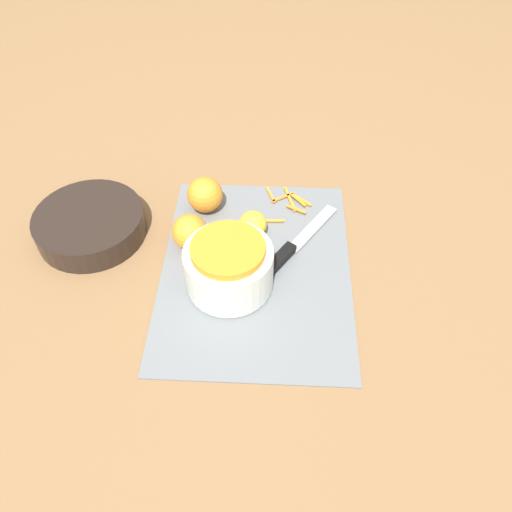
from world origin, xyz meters
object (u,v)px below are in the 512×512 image
bowl_speckled (229,266)px  lemon (253,224)px  orange_left (205,195)px  bowl_dark (90,224)px  orange_right (190,232)px  knife (283,258)px

bowl_speckled → lemon: (0.12, -0.03, -0.02)m
bowl_speckled → orange_left: bowl_speckled is taller
bowl_dark → orange_left: orange_left is taller
bowl_dark → orange_right: bearing=-97.3°
knife → lemon: lemon is taller
bowl_dark → orange_right: size_ratio=3.08×
bowl_speckled → bowl_dark: 0.30m
bowl_dark → knife: (-0.06, -0.36, -0.01)m
lemon → orange_right: bearing=105.5°
bowl_speckled → lemon: size_ratio=2.89×
orange_right → lemon: orange_right is taller
bowl_dark → knife: size_ratio=0.91×
orange_left → orange_right: (-0.10, 0.02, -0.00)m
bowl_dark → lemon: (0.01, -0.31, 0.01)m
bowl_dark → lemon: size_ratio=3.92×
bowl_speckled → knife: bowl_speckled is taller
bowl_dark → knife: bowl_dark is taller
knife → orange_left: 0.21m
orange_left → lemon: bearing=-125.3°
lemon → bowl_dark: bearing=91.2°
lemon → bowl_speckled: bearing=164.0°
bowl_speckled → lemon: 0.13m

